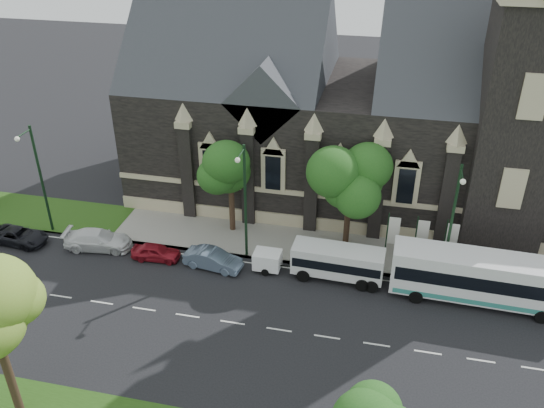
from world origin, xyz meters
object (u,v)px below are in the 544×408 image
(street_lamp_far, at_px, (39,175))
(banner_flag_center, at_px, (420,236))
(banner_flag_left, at_px, (391,233))
(car_far_red, at_px, (156,252))
(car_far_white, at_px, (98,240))
(car_far_black, at_px, (19,236))
(shuttle_bus, at_px, (338,261))
(sedan, at_px, (213,259))
(banner_flag_right, at_px, (449,240))
(tree_walk_left, at_px, (234,165))
(street_lamp_near, at_px, (452,220))
(tour_coach, at_px, (485,278))
(tree_walk_right, at_px, (354,176))
(street_lamp_mid, at_px, (244,197))
(box_trailer, at_px, (267,260))

(street_lamp_far, height_order, banner_flag_center, street_lamp_far)
(banner_flag_left, height_order, banner_flag_center, same)
(car_far_red, bearing_deg, car_far_white, 81.90)
(street_lamp_far, relative_size, car_far_black, 2.02)
(shuttle_bus, relative_size, car_far_red, 1.78)
(street_lamp_far, xyz_separation_m, shuttle_bus, (22.88, -0.99, -3.69))
(banner_flag_center, relative_size, sedan, 0.94)
(banner_flag_right, bearing_deg, car_far_white, -173.08)
(tree_walk_left, relative_size, banner_flag_center, 1.91)
(sedan, bearing_deg, banner_flag_right, -69.65)
(sedan, xyz_separation_m, car_far_black, (-15.53, -0.15, -0.08))
(street_lamp_near, bearing_deg, banner_flag_left, 152.82)
(banner_flag_right, relative_size, car_far_white, 0.79)
(street_lamp_near, xyz_separation_m, shuttle_bus, (-7.12, -0.99, -3.69))
(banner_flag_left, bearing_deg, tour_coach, -28.63)
(banner_flag_left, bearing_deg, car_far_red, -168.13)
(car_far_black, bearing_deg, tree_walk_right, -73.26)
(street_lamp_near, bearing_deg, car_far_white, -177.30)
(street_lamp_near, relative_size, tour_coach, 0.75)
(street_lamp_mid, height_order, car_far_black, street_lamp_mid)
(banner_flag_right, relative_size, car_far_red, 1.12)
(tour_coach, xyz_separation_m, shuttle_bus, (-9.60, 0.49, -0.48))
(banner_flag_right, bearing_deg, tour_coach, -57.05)
(tree_walk_left, xyz_separation_m, street_lamp_far, (-14.20, -3.61, -0.62))
(street_lamp_mid, height_order, banner_flag_left, street_lamp_mid)
(street_lamp_far, bearing_deg, street_lamp_near, 0.00)
(car_far_red, bearing_deg, box_trailer, -89.85)
(street_lamp_near, bearing_deg, car_far_red, -175.51)
(banner_flag_left, xyz_separation_m, car_far_black, (-27.80, -3.76, -1.76))
(street_lamp_mid, relative_size, car_far_white, 1.78)
(shuttle_bus, height_order, box_trailer, shuttle_bus)
(banner_flag_right, bearing_deg, street_lamp_far, -176.40)
(street_lamp_far, xyz_separation_m, banner_flag_left, (26.29, 1.91, -2.73))
(banner_flag_left, xyz_separation_m, car_far_white, (-21.51, -3.10, -1.65))
(box_trailer, xyz_separation_m, car_far_black, (-19.41, -0.73, -0.22))
(tour_coach, bearing_deg, sedan, -177.17)
(car_far_black, bearing_deg, shuttle_bus, -83.71)
(banner_flag_center, xyz_separation_m, car_far_white, (-23.51, -3.10, -1.65))
(street_lamp_far, relative_size, banner_flag_left, 2.25)
(street_lamp_far, xyz_separation_m, banner_flag_right, (30.29, 1.91, -2.73))
(banner_flag_right, height_order, car_far_white, banner_flag_right)
(car_far_white, bearing_deg, banner_flag_left, -89.42)
(tree_walk_left, bearing_deg, banner_flag_center, -6.89)
(tour_coach, distance_m, box_trailer, 14.63)
(car_far_white, bearing_deg, shuttle_bus, -96.97)
(street_lamp_mid, xyz_separation_m, banner_flag_right, (14.29, 1.91, -2.73))
(street_lamp_mid, bearing_deg, banner_flag_center, 8.82)
(street_lamp_mid, bearing_deg, tree_walk_left, 116.47)
(street_lamp_mid, relative_size, banner_flag_left, 2.25)
(tree_walk_left, distance_m, banner_flag_right, 16.52)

